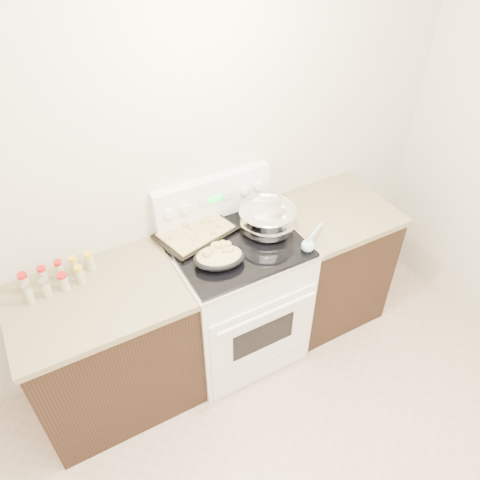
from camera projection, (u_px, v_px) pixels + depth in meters
room_shell at (384, 377)px, 1.16m from camera, size 4.10×3.60×2.75m
counter_left at (111, 349)px, 2.74m from camera, size 0.93×0.67×0.92m
counter_right at (326, 261)px, 3.32m from camera, size 0.73×0.67×0.92m
kitchen_range at (236, 295)px, 3.03m from camera, size 0.78×0.73×1.22m
mixing_bowl at (267, 220)px, 2.77m from camera, size 0.36×0.36×0.20m
roasting_pan at (219, 256)px, 2.57m from camera, size 0.33×0.27×0.11m
baking_sheet at (196, 232)px, 2.78m from camera, size 0.50×0.41×0.06m
wooden_spoon at (218, 256)px, 2.63m from camera, size 0.07×0.25×0.04m
blue_ladle at (309, 244)px, 2.67m from camera, size 0.24×0.18×0.10m
spice_jars at (57, 277)px, 2.46m from camera, size 0.39×0.15×0.13m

